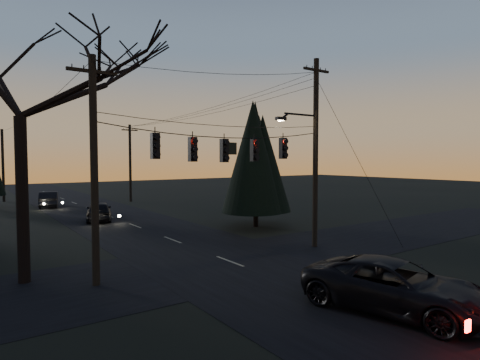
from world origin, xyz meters
TOP-DOWN VIEW (x-y plane):
  - ground_plane at (0.00, 0.00)m, footprint 160.00×160.00m
  - main_road at (0.00, 20.00)m, footprint 8.00×120.00m
  - cross_road at (0.00, 10.00)m, footprint 60.00×7.00m
  - utility_pole_right at (5.50, 10.00)m, footprint 5.00×0.30m
  - utility_pole_left at (-6.00, 10.00)m, footprint 1.80×0.30m
  - utility_pole_far_r at (5.50, 38.00)m, footprint 1.80×0.30m
  - utility_pole_far_l at (-6.00, 46.00)m, footprint 0.30×0.30m
  - span_signal_assembly at (-0.24, 10.00)m, footprint 11.50×0.44m
  - bare_tree_left at (-8.14, 11.93)m, footprint 9.13×9.13m
  - evergreen_right at (6.82, 16.94)m, footprint 4.57×4.57m
  - suv_near at (0.80, 2.02)m, footprint 3.87×6.11m
  - sedan_oncoming_a at (-1.42, 25.77)m, footprint 2.89×4.69m
  - sedan_oncoming_b at (-2.88, 37.67)m, footprint 2.50×4.82m

SIDE VIEW (x-z plane):
  - ground_plane at x=0.00m, z-range 0.00..0.00m
  - utility_pole_right at x=5.50m, z-range -5.00..5.00m
  - utility_pole_left at x=-6.00m, z-range -4.25..4.25m
  - utility_pole_far_r at x=5.50m, z-range -4.25..4.25m
  - utility_pole_far_l at x=-6.00m, z-range -4.00..4.00m
  - cross_road at x=0.00m, z-range 0.00..0.02m
  - main_road at x=0.00m, z-range 0.00..0.02m
  - sedan_oncoming_a at x=-1.42m, z-range 0.00..1.49m
  - sedan_oncoming_b at x=-2.88m, z-range 0.00..1.51m
  - suv_near at x=0.80m, z-range 0.00..1.57m
  - evergreen_right at x=6.82m, z-range 0.59..8.39m
  - span_signal_assembly at x=-0.24m, z-range 4.35..6.01m
  - bare_tree_left at x=-8.14m, z-range 2.52..15.15m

